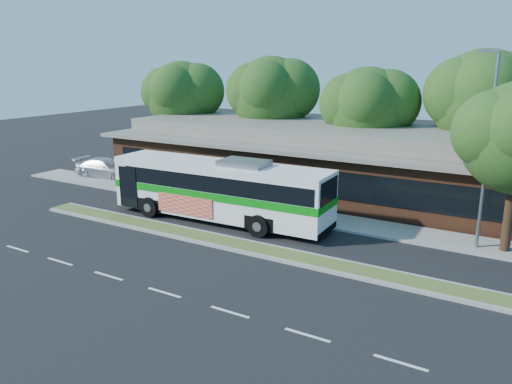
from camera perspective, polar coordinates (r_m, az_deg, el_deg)
ground at (r=23.39m, az=-2.36°, el=-6.78°), size 120.00×120.00×0.00m
median_strip at (r=23.83m, az=-1.57°, el=-6.16°), size 26.00×1.10×0.15m
sidewalk at (r=28.64m, az=4.62°, el=-2.61°), size 44.00×2.60×0.12m
parking_lot at (r=42.00m, az=-15.69°, el=2.39°), size 14.00×12.00×0.01m
plaza_building at (r=34.02m, az=9.60°, el=3.60°), size 33.20×11.20×4.45m
lamp_post at (r=24.61m, az=24.91°, el=4.79°), size 0.93×0.18×9.07m
tree_bg_a at (r=42.68m, az=-7.94°, el=10.95°), size 6.47×5.80×8.63m
tree_bg_b at (r=39.09m, az=2.42°, el=11.14°), size 6.69×6.00×9.00m
tree_bg_c at (r=35.10m, az=13.30°, el=9.46°), size 6.24×5.60×8.26m
tree_bg_d at (r=34.61m, az=25.24°, el=9.78°), size 6.91×6.20×9.37m
transit_bus at (r=27.24m, az=-4.10°, el=0.68°), size 12.76×3.29×3.56m
sedan at (r=39.43m, az=-16.70°, el=2.62°), size 5.27×2.69×1.47m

